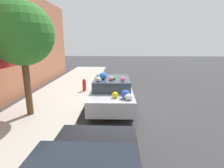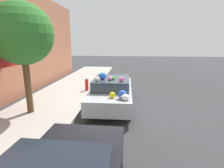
% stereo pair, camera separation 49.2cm
% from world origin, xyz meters
% --- Properties ---
extents(ground_plane, '(60.00, 60.00, 0.00)m').
position_xyz_m(ground_plane, '(0.00, 0.00, 0.00)').
color(ground_plane, '#38383A').
extents(sidewalk_curb, '(24.00, 3.20, 0.13)m').
position_xyz_m(sidewalk_curb, '(0.00, 2.70, 0.07)').
color(sidewalk_curb, '#B2ADA3').
rests_on(sidewalk_curb, ground).
extents(building_facade, '(18.00, 1.20, 5.76)m').
position_xyz_m(building_facade, '(-0.10, 4.92, 2.84)').
color(building_facade, '#B26B4C').
rests_on(building_facade, ground).
extents(street_tree, '(2.26, 2.26, 4.15)m').
position_xyz_m(street_tree, '(-1.50, 3.03, 3.13)').
color(street_tree, brown).
rests_on(street_tree, sidewalk_curb).
extents(fire_hydrant, '(0.20, 0.20, 0.70)m').
position_xyz_m(fire_hydrant, '(1.89, 1.57, 0.48)').
color(fire_hydrant, red).
rests_on(fire_hydrant, sidewalk_curb).
extents(art_car, '(4.48, 1.84, 1.61)m').
position_xyz_m(art_car, '(-0.05, -0.10, 0.69)').
color(art_car, '#B7BABF').
rests_on(art_car, ground).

